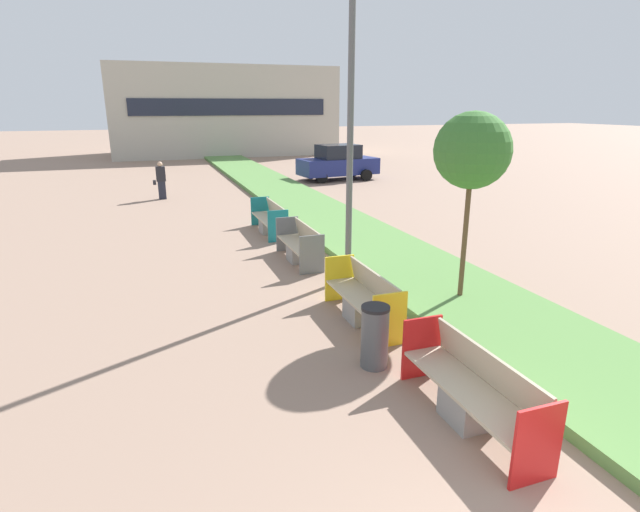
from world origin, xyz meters
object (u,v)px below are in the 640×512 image
object	(u,v)px
litter_bin	(375,336)
bench_red_frame	(472,394)
bench_teal_frame	(270,221)
street_lamp_post	(351,65)
bench_yellow_frame	(364,301)
sapling_tree_near	(472,151)
parked_car_distant	(338,163)
pedestrian_walking	(161,180)
bench_grey_frame	(300,247)

from	to	relation	value
litter_bin	bench_red_frame	bearing A→B (deg)	-71.75
bench_teal_frame	street_lamp_post	world-z (taller)	street_lamp_post
bench_yellow_frame	sapling_tree_near	xyz separation A→B (m)	(2.19, 0.11, 2.65)
bench_teal_frame	street_lamp_post	xyz separation A→B (m)	(0.61, -4.90, 4.25)
parked_car_distant	pedestrian_walking	bearing A→B (deg)	-169.15
bench_grey_frame	bench_teal_frame	world-z (taller)	same
bench_red_frame	parked_car_distant	distance (m)	21.46
litter_bin	pedestrian_walking	world-z (taller)	pedestrian_walking
street_lamp_post	parked_car_distant	bearing A→B (deg)	69.30
bench_yellow_frame	pedestrian_walking	xyz separation A→B (m)	(-2.91, 14.37, 0.42)
bench_yellow_frame	bench_teal_frame	size ratio (longest dim) A/B	0.95
bench_red_frame	bench_yellow_frame	bearing A→B (deg)	90.02
bench_grey_frame	street_lamp_post	world-z (taller)	street_lamp_post
parked_car_distant	bench_yellow_frame	bearing A→B (deg)	-116.44
bench_teal_frame	sapling_tree_near	size ratio (longest dim) A/B	0.63
street_lamp_post	pedestrian_walking	bearing A→B (deg)	106.15
bench_yellow_frame	bench_teal_frame	bearing A→B (deg)	89.99
sapling_tree_near	bench_grey_frame	bearing A→B (deg)	119.88
bench_teal_frame	sapling_tree_near	distance (m)	7.79
bench_red_frame	litter_bin	bearing A→B (deg)	108.25
bench_red_frame	bench_yellow_frame	xyz separation A→B (m)	(-0.00, 3.28, -0.00)
bench_teal_frame	street_lamp_post	bearing A→B (deg)	-82.91
bench_yellow_frame	street_lamp_post	xyz separation A→B (m)	(0.61, 2.21, 4.26)
pedestrian_walking	parked_car_distant	bearing A→B (deg)	17.24
bench_grey_frame	litter_bin	bearing A→B (deg)	-95.65
bench_teal_frame	parked_car_distant	size ratio (longest dim) A/B	0.54
pedestrian_walking	bench_red_frame	bearing A→B (deg)	-80.63
bench_red_frame	street_lamp_post	xyz separation A→B (m)	(0.61, 5.49, 4.25)
sapling_tree_near	bench_red_frame	bearing A→B (deg)	-122.75
bench_grey_frame	pedestrian_walking	distance (m)	10.86
bench_red_frame	street_lamp_post	size ratio (longest dim) A/B	0.28
bench_teal_frame	sapling_tree_near	world-z (taller)	sapling_tree_near
sapling_tree_near	parked_car_distant	xyz separation A→B (m)	(4.10, 17.11, -2.11)
bench_red_frame	sapling_tree_near	distance (m)	4.83
litter_bin	pedestrian_walking	size ratio (longest dim) A/B	0.62
litter_bin	bench_teal_frame	bearing A→B (deg)	86.39
sapling_tree_near	parked_car_distant	size ratio (longest dim) A/B	0.86
street_lamp_post	pedestrian_walking	world-z (taller)	street_lamp_post
bench_grey_frame	street_lamp_post	size ratio (longest dim) A/B	0.25
bench_teal_frame	bench_yellow_frame	bearing A→B (deg)	-90.01
bench_yellow_frame	parked_car_distant	size ratio (longest dim) A/B	0.52
sapling_tree_near	litter_bin	bearing A→B (deg)	-147.69
bench_yellow_frame	sapling_tree_near	bearing A→B (deg)	2.96
bench_yellow_frame	parked_car_distant	distance (m)	18.34
bench_teal_frame	parked_car_distant	xyz separation A→B (m)	(6.28, 10.12, 0.54)
bench_grey_frame	parked_car_distant	size ratio (longest dim) A/B	0.49
bench_red_frame	sapling_tree_near	bearing A→B (deg)	57.25
bench_red_frame	litter_bin	world-z (taller)	litter_bin
bench_yellow_frame	bench_grey_frame	world-z (taller)	same
bench_grey_frame	pedestrian_walking	world-z (taller)	pedestrian_walking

